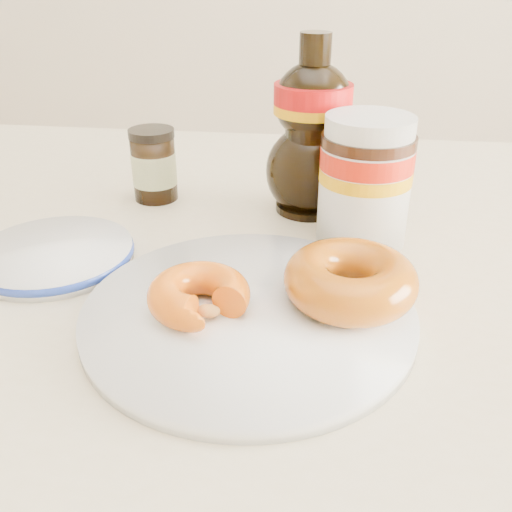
# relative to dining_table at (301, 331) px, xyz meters

# --- Properties ---
(dining_table) EXTENTS (1.40, 0.90, 0.75)m
(dining_table) POSITION_rel_dining_table_xyz_m (0.00, 0.00, 0.00)
(dining_table) COLOR beige
(dining_table) RESTS_ON ground
(plate) EXTENTS (0.28, 0.28, 0.01)m
(plate) POSITION_rel_dining_table_xyz_m (-0.04, -0.11, 0.09)
(plate) COLOR white
(plate) RESTS_ON dining_table
(donut_bitten) EXTENTS (0.10, 0.10, 0.03)m
(donut_bitten) POSITION_rel_dining_table_xyz_m (-0.08, -0.12, 0.11)
(donut_bitten) COLOR orange
(donut_bitten) RESTS_ON plate
(donut_whole) EXTENTS (0.14, 0.14, 0.04)m
(donut_whole) POSITION_rel_dining_table_xyz_m (0.04, -0.09, 0.12)
(donut_whole) COLOR #9E5D0A
(donut_whole) RESTS_ON plate
(nutella_jar) EXTENTS (0.09, 0.09, 0.13)m
(nutella_jar) POSITION_rel_dining_table_xyz_m (0.06, 0.06, 0.16)
(nutella_jar) COLOR white
(nutella_jar) RESTS_ON dining_table
(syrup_bottle) EXTENTS (0.13, 0.12, 0.20)m
(syrup_bottle) POSITION_rel_dining_table_xyz_m (-0.00, 0.13, 0.18)
(syrup_bottle) COLOR black
(syrup_bottle) RESTS_ON dining_table
(dark_jar) EXTENTS (0.06, 0.06, 0.09)m
(dark_jar) POSITION_rel_dining_table_xyz_m (-0.19, 0.15, 0.13)
(dark_jar) COLOR black
(dark_jar) RESTS_ON dining_table
(blue_rim_saucer) EXTENTS (0.16, 0.16, 0.02)m
(blue_rim_saucer) POSITION_rel_dining_table_xyz_m (-0.25, -0.03, 0.09)
(blue_rim_saucer) COLOR white
(blue_rim_saucer) RESTS_ON dining_table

